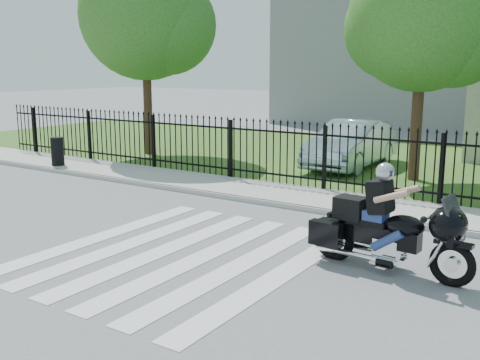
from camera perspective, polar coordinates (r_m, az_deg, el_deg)
The scene contains 12 objects.
ground at distance 10.22m, azimuth -6.03°, elevation -7.55°, with size 120.00×120.00×0.00m, color slate.
crosswalk at distance 10.22m, azimuth -6.03°, elevation -7.52°, with size 5.00×5.50×0.01m, color silver, non-canonical shape.
sidewalk at distance 14.26m, azimuth 6.78°, elevation -1.81°, with size 40.00×2.00×0.12m, color #ADAAA3.
curb at distance 13.40m, azimuth 4.86°, elevation -2.64°, with size 40.00×0.12×0.12m, color #ADAAA3.
grass_strip at distance 20.66m, azimuth 15.53°, elevation 1.85°, with size 40.00×12.00×0.02m, color #355B1F.
iron_fence at distance 14.98m, azimuth 8.58°, elevation 2.07°, with size 26.00×0.04×1.80m.
tree_left at distance 21.74m, azimuth -9.64°, elevation 16.22°, with size 4.80×4.80×7.58m.
tree_mid at distance 17.14m, azimuth 18.11°, elevation 15.44°, with size 4.20×4.20×6.78m.
building_tall at distance 34.77m, azimuth 18.63°, elevation 15.34°, with size 15.00×10.00×12.00m, color gray.
motorcycle_rider at distance 9.51m, azimuth 14.58°, elevation -4.56°, with size 2.78×1.00×1.84m.
parked_car at distance 18.95m, azimuth 11.27°, elevation 3.59°, with size 1.63×4.67×1.54m, color #A1BACA.
litter_bin at distance 19.35m, azimuth -18.06°, elevation 2.78°, with size 0.41×0.41×0.92m, color black.
Camera 1 is at (6.17, -7.44, 3.33)m, focal length 42.00 mm.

